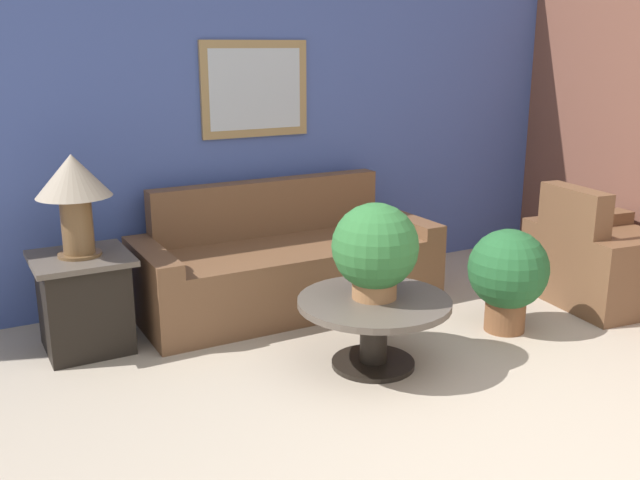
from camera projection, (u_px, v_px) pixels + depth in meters
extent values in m
plane|color=tan|center=(554.00, 478.00, 3.22)|extent=(20.00, 20.00, 0.00)
cube|color=#42569E|center=(263.00, 124.00, 5.52)|extent=(7.52, 0.06, 2.60)
cube|color=#997A4C|center=(255.00, 89.00, 5.37)|extent=(0.86, 0.03, 0.72)
cube|color=#B2BCC6|center=(256.00, 89.00, 5.36)|extent=(0.74, 0.01, 0.60)
cube|color=brown|center=(289.00, 275.00, 5.28)|extent=(1.86, 0.88, 0.48)
cube|color=brown|center=(268.00, 207.00, 5.47)|extent=(1.86, 0.16, 0.42)
cube|color=brown|center=(154.00, 291.00, 4.80)|extent=(0.18, 0.88, 0.58)
cube|color=brown|center=(402.00, 250.00, 5.74)|extent=(0.18, 0.88, 0.58)
cube|color=brown|center=(611.00, 269.00, 5.43)|extent=(1.04, 0.70, 0.48)
cube|color=brown|center=(574.00, 216.00, 5.16)|extent=(0.23, 0.61, 0.42)
cube|color=brown|center=(576.00, 250.00, 5.76)|extent=(0.99, 0.29, 0.58)
cylinder|color=black|center=(373.00, 363.00, 4.35)|extent=(0.51, 0.51, 0.03)
cylinder|color=black|center=(374.00, 333.00, 4.30)|extent=(0.17, 0.17, 0.36)
cylinder|color=brown|center=(374.00, 302.00, 4.25)|extent=(0.92, 0.92, 0.04)
cube|color=black|center=(85.00, 305.00, 4.53)|extent=(0.51, 0.51, 0.59)
cube|color=brown|center=(80.00, 258.00, 4.45)|extent=(0.60, 0.60, 0.03)
cylinder|color=brown|center=(80.00, 254.00, 4.44)|extent=(0.27, 0.27, 0.02)
cylinder|color=brown|center=(77.00, 225.00, 4.39)|extent=(0.19, 0.19, 0.36)
cone|color=gray|center=(73.00, 175.00, 4.31)|extent=(0.46, 0.46, 0.26)
cylinder|color=#9E6B42|center=(374.00, 288.00, 4.25)|extent=(0.27, 0.27, 0.12)
sphere|color=#2D6B33|center=(375.00, 246.00, 4.18)|extent=(0.52, 0.52, 0.52)
cylinder|color=brown|center=(505.00, 314.00, 4.86)|extent=(0.27, 0.27, 0.24)
sphere|color=#235B2D|center=(508.00, 269.00, 4.78)|extent=(0.54, 0.54, 0.54)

